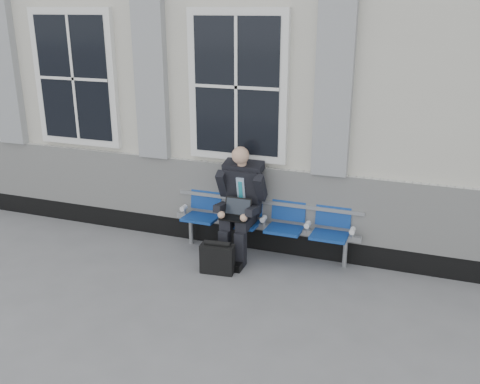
% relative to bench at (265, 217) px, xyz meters
% --- Properties ---
extents(ground, '(70.00, 70.00, 0.00)m').
position_rel_bench_xyz_m(ground, '(-0.79, -1.32, -0.55)').
color(ground, slate).
rests_on(ground, ground).
extents(station_building, '(14.40, 4.40, 4.49)m').
position_rel_bench_xyz_m(station_building, '(-0.81, 2.15, 1.67)').
color(station_building, beige).
rests_on(station_building, ground).
extents(bench, '(2.60, 0.47, 0.91)m').
position_rel_bench_xyz_m(bench, '(0.00, 0.00, 0.00)').
color(bench, '#9EA0A3').
rests_on(bench, ground).
extents(businessman, '(0.64, 0.85, 1.53)m').
position_rel_bench_xyz_m(businessman, '(-0.30, -0.14, 0.26)').
color(businessman, black).
rests_on(businessman, ground).
extents(briefcase, '(0.44, 0.22, 0.44)m').
position_rel_bench_xyz_m(briefcase, '(-0.40, -0.73, -0.35)').
color(briefcase, black).
rests_on(briefcase, ground).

